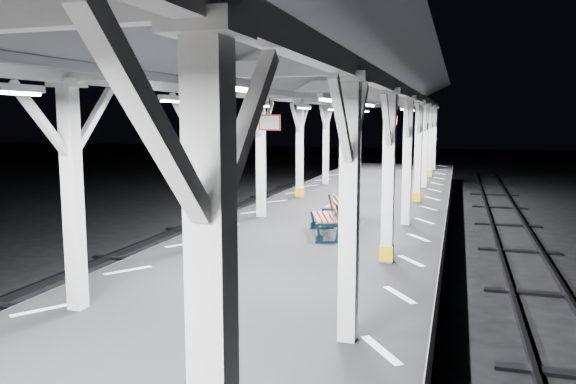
% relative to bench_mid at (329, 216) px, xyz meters
% --- Properties ---
extents(ground, '(120.00, 120.00, 0.00)m').
position_rel_bench_mid_xyz_m(ground, '(-0.40, -4.01, -1.48)').
color(ground, black).
rests_on(ground, ground).
extents(platform, '(6.00, 50.00, 1.00)m').
position_rel_bench_mid_xyz_m(platform, '(-0.40, -4.01, -0.98)').
color(platform, black).
rests_on(platform, ground).
extents(hazard_stripes_left, '(1.00, 48.00, 0.01)m').
position_rel_bench_mid_xyz_m(hazard_stripes_left, '(-2.85, -4.01, -0.47)').
color(hazard_stripes_left, silver).
rests_on(hazard_stripes_left, platform).
extents(hazard_stripes_right, '(1.00, 48.00, 0.01)m').
position_rel_bench_mid_xyz_m(hazard_stripes_right, '(2.05, -4.01, -0.47)').
color(hazard_stripes_right, silver).
rests_on(hazard_stripes_right, platform).
extents(track_left, '(2.20, 60.00, 0.16)m').
position_rel_bench_mid_xyz_m(track_left, '(-5.40, -4.01, -1.40)').
color(track_left, '#2D2D33').
rests_on(track_left, ground).
extents(track_right, '(2.20, 60.00, 0.16)m').
position_rel_bench_mid_xyz_m(track_right, '(4.60, -4.01, -1.40)').
color(track_right, '#2D2D33').
rests_on(track_right, ground).
extents(canopy, '(5.40, 49.00, 4.65)m').
position_rel_bench_mid_xyz_m(canopy, '(-0.40, -4.02, 3.08)').
color(canopy, silver).
rests_on(canopy, platform).
extents(bench_mid, '(1.10, 1.76, 0.90)m').
position_rel_bench_mid_xyz_m(bench_mid, '(0.00, 0.00, 0.00)').
color(bench_mid, black).
rests_on(bench_mid, platform).
extents(bench_far, '(0.66, 1.73, 0.94)m').
position_rel_bench_mid_xyz_m(bench_far, '(-0.03, 1.90, 0.02)').
color(bench_far, black).
rests_on(bench_far, platform).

